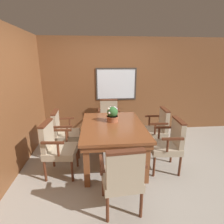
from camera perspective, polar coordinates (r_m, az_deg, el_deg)
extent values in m
plane|color=#A39E93|center=(3.36, 1.95, -17.45)|extent=(14.00, 14.00, 0.00)
cube|color=brown|center=(4.65, -0.71, 8.38)|extent=(7.20, 0.06, 2.45)
cube|color=white|center=(4.62, 1.41, 9.09)|extent=(0.99, 0.01, 0.76)
cube|color=#38332D|center=(4.58, 1.45, 14.01)|extent=(1.06, 0.02, 0.04)
cube|color=#38332D|center=(4.68, 1.38, 4.28)|extent=(1.06, 0.02, 0.03)
cube|color=#38332D|center=(4.58, -5.01, 8.98)|extent=(0.04, 0.02, 0.76)
cube|color=#38332D|center=(4.70, 7.68, 9.08)|extent=(0.03, 0.02, 0.76)
cube|color=brown|center=(3.17, -31.31, 2.19)|extent=(0.06, 7.20, 2.45)
cube|color=brown|center=(2.78, -8.25, -17.04)|extent=(0.09, 0.09, 0.70)
cube|color=brown|center=(2.87, 11.13, -15.97)|extent=(0.09, 0.09, 0.70)
cube|color=brown|center=(3.98, -7.34, -6.24)|extent=(0.09, 0.09, 0.70)
cube|color=brown|center=(4.05, 5.82, -5.80)|extent=(0.09, 0.09, 0.70)
cube|color=brown|center=(3.25, 0.24, -5.66)|extent=(1.07, 1.51, 0.09)
cube|color=brown|center=(3.22, 0.24, -4.55)|extent=(1.13, 1.57, 0.04)
cylinder|color=#562B19|center=(4.05, 9.37, -8.46)|extent=(0.04, 0.04, 0.37)
cylinder|color=#562B19|center=(3.69, 10.57, -11.16)|extent=(0.04, 0.04, 0.37)
cylinder|color=#562B19|center=(4.15, 15.30, -8.21)|extent=(0.04, 0.04, 0.37)
cylinder|color=#562B19|center=(3.80, 17.08, -10.78)|extent=(0.04, 0.04, 0.37)
cube|color=tan|center=(3.82, 13.32, -6.36)|extent=(0.52, 0.51, 0.11)
cube|color=tan|center=(3.78, 16.60, -2.49)|extent=(0.11, 0.44, 0.43)
cube|color=#562B19|center=(3.72, 16.89, 0.83)|extent=(0.12, 0.44, 0.03)
cylinder|color=#562B19|center=(3.97, 12.08, -2.82)|extent=(0.04, 0.04, 0.22)
cube|color=#562B19|center=(3.96, 13.21, -1.29)|extent=(0.35, 0.06, 0.04)
cylinder|color=#562B19|center=(3.53, 13.90, -5.44)|extent=(0.04, 0.04, 0.22)
cube|color=#562B19|center=(3.51, 15.19, -3.73)|extent=(0.35, 0.06, 0.04)
cylinder|color=#562B19|center=(3.46, 11.85, -13.16)|extent=(0.04, 0.04, 0.37)
cylinder|color=#562B19|center=(3.12, 13.56, -16.88)|extent=(0.04, 0.04, 0.37)
cylinder|color=#562B19|center=(3.58, 18.77, -12.68)|extent=(0.04, 0.04, 0.37)
cylinder|color=#562B19|center=(3.25, 21.26, -16.14)|extent=(0.04, 0.04, 0.37)
cube|color=tan|center=(3.23, 16.72, -10.98)|extent=(0.53, 0.51, 0.11)
cube|color=tan|center=(3.19, 20.66, -6.44)|extent=(0.11, 0.44, 0.43)
cube|color=#562B19|center=(3.11, 21.08, -2.56)|extent=(0.12, 0.44, 0.03)
cylinder|color=#562B19|center=(3.36, 15.10, -6.62)|extent=(0.04, 0.04, 0.22)
cube|color=#562B19|center=(3.35, 16.46, -4.84)|extent=(0.35, 0.06, 0.04)
cylinder|color=#562B19|center=(2.94, 17.72, -10.34)|extent=(0.04, 0.04, 0.22)
cube|color=#562B19|center=(2.92, 19.30, -8.31)|extent=(0.35, 0.06, 0.04)
cylinder|color=#562B19|center=(3.58, -10.92, -12.05)|extent=(0.04, 0.04, 0.37)
cylinder|color=#562B19|center=(3.95, -10.68, -9.19)|extent=(0.04, 0.04, 0.37)
cylinder|color=#562B19|center=(3.63, -17.89, -12.15)|extent=(0.04, 0.04, 0.37)
cylinder|color=#562B19|center=(4.00, -16.95, -9.34)|extent=(0.04, 0.04, 0.37)
cube|color=tan|center=(3.68, -14.37, -7.29)|extent=(0.52, 0.50, 0.11)
cube|color=tan|center=(3.62, -17.92, -3.47)|extent=(0.10, 0.44, 0.43)
cube|color=#562B19|center=(3.55, -18.24, -0.01)|extent=(0.11, 0.44, 0.03)
cylinder|color=#562B19|center=(3.39, -14.35, -6.39)|extent=(0.04, 0.04, 0.22)
cube|color=#562B19|center=(3.36, -15.74, -4.69)|extent=(0.35, 0.05, 0.04)
cylinder|color=#562B19|center=(3.85, -13.64, -3.57)|extent=(0.04, 0.04, 0.22)
cube|color=#562B19|center=(3.82, -14.85, -2.05)|extent=(0.35, 0.05, 0.04)
cylinder|color=#562B19|center=(2.75, 6.39, -21.60)|extent=(0.04, 0.04, 0.37)
cylinder|color=#562B19|center=(2.68, -2.90, -22.60)|extent=(0.04, 0.04, 0.37)
cylinder|color=#562B19|center=(2.44, 9.49, -27.65)|extent=(0.04, 0.04, 0.37)
cylinder|color=#562B19|center=(2.36, -1.48, -29.13)|extent=(0.04, 0.04, 0.37)
cube|color=tan|center=(2.39, 2.96, -20.82)|extent=(0.51, 0.53, 0.11)
cube|color=tan|center=(2.07, 4.36, -18.30)|extent=(0.44, 0.11, 0.43)
cube|color=#562B19|center=(1.95, 4.51, -12.80)|extent=(0.44, 0.12, 0.03)
cylinder|color=#562B19|center=(2.39, 8.86, -16.34)|extent=(0.04, 0.04, 0.22)
cube|color=#562B19|center=(2.27, 9.58, -14.98)|extent=(0.06, 0.35, 0.04)
cylinder|color=#562B19|center=(2.30, -3.51, -17.61)|extent=(0.04, 0.04, 0.22)
cube|color=#562B19|center=(2.17, -3.34, -16.28)|extent=(0.06, 0.35, 0.04)
cylinder|color=#562B19|center=(4.27, -3.72, -6.94)|extent=(0.04, 0.04, 0.37)
cylinder|color=#562B19|center=(4.28, 1.90, -6.87)|extent=(0.04, 0.04, 0.37)
cylinder|color=#562B19|center=(4.67, -3.58, -4.84)|extent=(0.04, 0.04, 0.37)
cylinder|color=#562B19|center=(4.68, 1.53, -4.78)|extent=(0.04, 0.04, 0.37)
cube|color=tan|center=(4.38, -0.98, -2.90)|extent=(0.50, 0.52, 0.11)
cube|color=tan|center=(4.50, -1.05, 1.18)|extent=(0.44, 0.10, 0.43)
cube|color=#562B19|center=(4.44, -1.07, 4.02)|extent=(0.44, 0.11, 0.03)
cylinder|color=#562B19|center=(4.30, -4.27, -1.03)|extent=(0.04, 0.04, 0.22)
cube|color=#562B19|center=(4.34, -4.27, 0.65)|extent=(0.05, 0.35, 0.04)
cylinder|color=#562B19|center=(4.31, 2.30, -0.96)|extent=(0.04, 0.04, 0.22)
cube|color=#562B19|center=(4.35, 2.25, 0.72)|extent=(0.05, 0.35, 0.04)
cylinder|color=#562B19|center=(3.00, -12.85, -18.30)|extent=(0.04, 0.04, 0.37)
cylinder|color=#562B19|center=(3.34, -11.29, -14.29)|extent=(0.04, 0.04, 0.37)
cylinder|color=#562B19|center=(3.12, -20.99, -17.58)|extent=(0.04, 0.04, 0.37)
cylinder|color=#562B19|center=(3.45, -18.56, -13.84)|extent=(0.04, 0.04, 0.37)
cube|color=tan|center=(3.10, -16.29, -12.16)|extent=(0.53, 0.52, 0.11)
cube|color=tan|center=(3.05, -20.44, -7.47)|extent=(0.12, 0.44, 0.43)
cube|color=#562B19|center=(2.97, -20.87, -3.44)|extent=(0.13, 0.44, 0.03)
cylinder|color=#562B19|center=(2.81, -17.19, -11.61)|extent=(0.04, 0.04, 0.22)
cube|color=#562B19|center=(2.78, -18.86, -9.51)|extent=(0.35, 0.07, 0.04)
cylinder|color=#562B19|center=(3.23, -14.70, -7.56)|extent=(0.04, 0.04, 0.22)
cube|color=#562B19|center=(3.21, -16.13, -5.73)|extent=(0.35, 0.07, 0.04)
cylinder|color=#9E5638|center=(3.38, 0.15, -2.20)|extent=(0.21, 0.21, 0.11)
cylinder|color=#9E5638|center=(3.36, 0.15, -1.50)|extent=(0.23, 0.23, 0.02)
sphere|color=#2D602D|center=(3.34, 0.15, 0.01)|extent=(0.21, 0.21, 0.21)
sphere|color=silver|center=(3.37, 1.41, 0.99)|extent=(0.05, 0.05, 0.05)
sphere|color=silver|center=(3.42, -0.72, 0.43)|extent=(0.06, 0.06, 0.06)
sphere|color=silver|center=(3.41, -0.76, 0.48)|extent=(0.05, 0.05, 0.05)
sphere|color=silver|center=(3.30, -1.06, 0.97)|extent=(0.06, 0.06, 0.06)
sphere|color=silver|center=(3.38, 0.94, 1.32)|extent=(0.05, 0.05, 0.05)
sphere|color=silver|center=(3.33, -0.50, 1.56)|extent=(0.04, 0.04, 0.04)
sphere|color=silver|center=(3.26, -0.89, -0.32)|extent=(0.05, 0.05, 0.05)
sphere|color=silver|center=(3.33, 0.84, 1.54)|extent=(0.04, 0.04, 0.04)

